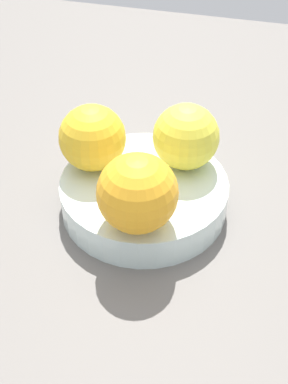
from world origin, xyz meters
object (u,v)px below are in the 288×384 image
at_px(orange_in_bowl_0, 186,137).
at_px(orange_in_bowl_1, 137,193).
at_px(orange_in_bowl_2, 92,138).
at_px(fruit_bowl, 144,195).

xyz_separation_m(orange_in_bowl_0, orange_in_bowl_1, (0.03, 0.11, 0.00)).
bearing_deg(orange_in_bowl_2, fruit_bowl, 166.67).
height_order(orange_in_bowl_1, orange_in_bowl_2, orange_in_bowl_1).
bearing_deg(orange_in_bowl_1, fruit_bowl, -80.62).
relative_size(orange_in_bowl_1, orange_in_bowl_2, 1.07).
xyz_separation_m(orange_in_bowl_0, orange_in_bowl_2, (0.10, 0.03, 0.00)).
distance_m(orange_in_bowl_0, orange_in_bowl_1, 0.11).
height_order(fruit_bowl, orange_in_bowl_2, orange_in_bowl_2).
relative_size(orange_in_bowl_0, orange_in_bowl_2, 1.00).
bearing_deg(orange_in_bowl_0, orange_in_bowl_1, 76.53).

